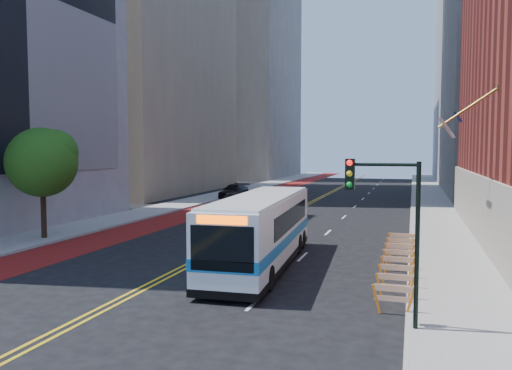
{
  "coord_description": "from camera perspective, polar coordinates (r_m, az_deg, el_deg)",
  "views": [
    {
      "loc": [
        10.14,
        -18.87,
        5.48
      ],
      "look_at": [
        1.66,
        8.0,
        3.51
      ],
      "focal_mm": 35.0,
      "sensor_mm": 36.0,
      "label": 1
    }
  ],
  "objects": [
    {
      "name": "car_a",
      "position": [
        46.7,
        -2.76,
        -1.77
      ],
      "size": [
        2.6,
        4.9,
        1.59
      ],
      "primitive_type": "imported",
      "rotation": [
        0.0,
        0.0,
        0.16
      ],
      "color": "black",
      "rests_on": "ground"
    },
    {
      "name": "transit_bus",
      "position": [
        23.61,
        0.68,
        -5.08
      ],
      "size": [
        3.49,
        12.39,
        3.36
      ],
      "rotation": [
        0.0,
        0.0,
        0.07
      ],
      "color": "silver",
      "rests_on": "ground"
    },
    {
      "name": "center_line_outer",
      "position": [
        50.18,
        5.97,
        -2.29
      ],
      "size": [
        0.14,
        140.0,
        0.01
      ],
      "primitive_type": "cube",
      "color": "gold",
      "rests_on": "ground"
    },
    {
      "name": "center_line_inner",
      "position": [
        50.25,
        5.57,
        -2.28
      ],
      "size": [
        0.14,
        140.0,
        0.01
      ],
      "primitive_type": "cube",
      "color": "gold",
      "rests_on": "ground"
    },
    {
      "name": "street_tree",
      "position": [
        32.84,
        -23.14,
        2.68
      ],
      "size": [
        4.2,
        4.2,
        6.7
      ],
      "color": "black",
      "rests_on": "sidewalk_left"
    },
    {
      "name": "sidewalk_left",
      "position": [
        53.92,
        -6.82,
        -1.78
      ],
      "size": [
        4.0,
        140.0,
        0.15
      ],
      "primitive_type": "cube",
      "color": "gray",
      "rests_on": "ground"
    },
    {
      "name": "car_b",
      "position": [
        53.72,
        1.4,
        -1.05
      ],
      "size": [
        2.06,
        4.73,
        1.51
      ],
      "primitive_type": "imported",
      "rotation": [
        0.0,
        0.0,
        0.1
      ],
      "color": "black",
      "rests_on": "ground"
    },
    {
      "name": "midrise_left_far",
      "position": [
        106.21,
        -1.93,
        18.74
      ],
      "size": [
        20.0,
        26.0,
        65.0
      ],
      "primitive_type": "cube",
      "color": "slate",
      "rests_on": "ground"
    },
    {
      "name": "construction_barriers",
      "position": [
        22.82,
        15.94,
        -8.32
      ],
      "size": [
        1.42,
        10.91,
        1.0
      ],
      "color": "orange",
      "rests_on": "ground"
    },
    {
      "name": "bus_lane_paint",
      "position": [
        52.45,
        -2.93,
        -2.0
      ],
      "size": [
        3.6,
        140.0,
        0.01
      ],
      "primitive_type": "cube",
      "color": "maroon",
      "rests_on": "ground"
    },
    {
      "name": "car_c",
      "position": [
        56.94,
        -2.5,
        -0.72
      ],
      "size": [
        2.3,
        5.54,
        1.6
      ],
      "primitive_type": "imported",
      "rotation": [
        0.0,
        0.0,
        -0.01
      ],
      "color": "black",
      "rests_on": "ground"
    },
    {
      "name": "lane_dashes",
      "position": [
        57.38,
        12.1,
        -1.56
      ],
      "size": [
        0.14,
        98.2,
        0.01
      ],
      "color": "silver",
      "rests_on": "ground"
    },
    {
      "name": "sidewalk_right",
      "position": [
        49.21,
        19.6,
        -2.54
      ],
      "size": [
        4.0,
        140.0,
        0.15
      ],
      "primitive_type": "cube",
      "color": "gray",
      "rests_on": "ground"
    },
    {
      "name": "midrise_right_far",
      "position": [
        100.31,
        26.11,
        16.28
      ],
      "size": [
        20.0,
        28.0,
        55.0
      ],
      "primitive_type": "cube",
      "color": "gray",
      "rests_on": "ground"
    },
    {
      "name": "traffic_signal",
      "position": [
        15.48,
        14.74,
        -2.66
      ],
      "size": [
        2.21,
        0.34,
        5.07
      ],
      "color": "black",
      "rests_on": "sidewalk_right"
    },
    {
      "name": "ground",
      "position": [
        22.11,
        -10.56,
        -10.42
      ],
      "size": [
        160.0,
        160.0,
        0.0
      ],
      "primitive_type": "plane",
      "color": "black",
      "rests_on": "ground"
    }
  ]
}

